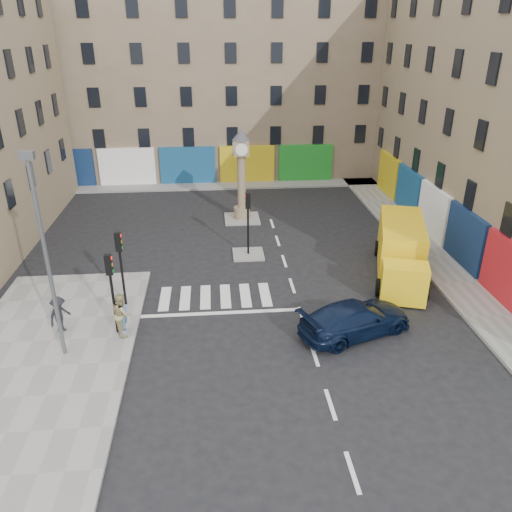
{
  "coord_description": "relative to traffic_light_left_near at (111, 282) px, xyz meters",
  "views": [
    {
      "loc": [
        -3.87,
        -18.66,
        12.32
      ],
      "look_at": [
        -1.93,
        3.54,
        2.0
      ],
      "focal_mm": 35.0,
      "sensor_mm": 36.0,
      "label": 1
    }
  ],
  "objects": [
    {
      "name": "sidewalk_left",
      "position": [
        -2.7,
        -2.2,
        -2.55
      ],
      "size": [
        7.0,
        16.0,
        0.15
      ],
      "primitive_type": "cube",
      "color": "gray",
      "rests_on": "ground"
    },
    {
      "name": "navy_sedan",
      "position": [
        10.35,
        -0.81,
        -1.87
      ],
      "size": [
        5.57,
        3.81,
        1.5
      ],
      "primitive_type": "imported",
      "rotation": [
        0.0,
        0.0,
        1.94
      ],
      "color": "black",
      "rests_on": "ground"
    },
    {
      "name": "clock_pillar",
      "position": [
        6.3,
        13.8,
        0.93
      ],
      "size": [
        1.2,
        1.2,
        6.1
      ],
      "color": "#867058",
      "rests_on": "island_far"
    },
    {
      "name": "pedestrian_blue",
      "position": [
        0.3,
        0.05,
        -1.61
      ],
      "size": [
        0.51,
        0.69,
        1.72
      ],
      "primitive_type": "imported",
      "rotation": [
        0.0,
        0.0,
        1.4
      ],
      "color": "#5995CC",
      "rests_on": "sidewalk_left"
    },
    {
      "name": "sidewalk_right",
      "position": [
        17.0,
        9.8,
        -2.55
      ],
      "size": [
        2.6,
        30.0,
        0.15
      ],
      "primitive_type": "cube",
      "color": "gray",
      "rests_on": "ground"
    },
    {
      "name": "building_far",
      "position": [
        4.3,
        27.8,
        5.88
      ],
      "size": [
        32.0,
        10.0,
        17.0
      ],
      "primitive_type": "cube",
      "color": "#7F6C55",
      "rests_on": "ground"
    },
    {
      "name": "lamp_post",
      "position": [
        -1.9,
        -1.4,
        2.17
      ],
      "size": [
        0.5,
        0.25,
        8.3
      ],
      "color": "#595B60",
      "rests_on": "sidewalk_left"
    },
    {
      "name": "island_far",
      "position": [
        6.3,
        13.8,
        -2.56
      ],
      "size": [
        2.4,
        2.4,
        0.12
      ],
      "primitive_type": "cube",
      "color": "gray",
      "rests_on": "ground"
    },
    {
      "name": "traffic_light_island",
      "position": [
        6.3,
        7.8,
        -0.03
      ],
      "size": [
        0.28,
        0.22,
        3.7
      ],
      "color": "black",
      "rests_on": "island_near"
    },
    {
      "name": "pedestrian_dark",
      "position": [
        -2.41,
        0.23,
        -1.62
      ],
      "size": [
        1.09,
        1.27,
        1.7
      ],
      "primitive_type": "imported",
      "rotation": [
        0.0,
        0.0,
        1.05
      ],
      "color": "black",
      "rests_on": "sidewalk_left"
    },
    {
      "name": "traffic_light_left_far",
      "position": [
        0.0,
        2.4,
        0.0
      ],
      "size": [
        0.28,
        0.22,
        3.7
      ],
      "color": "black",
      "rests_on": "sidewalk_left"
    },
    {
      "name": "pedestrian_tan",
      "position": [
        0.3,
        -0.14,
        -1.51
      ],
      "size": [
        0.98,
        1.11,
        1.93
      ],
      "primitive_type": "imported",
      "rotation": [
        0.0,
        0.0,
        1.88
      ],
      "color": "#95885C",
      "rests_on": "sidewalk_left"
    },
    {
      "name": "ground",
      "position": [
        8.3,
        -0.2,
        -2.62
      ],
      "size": [
        120.0,
        120.0,
        0.0
      ],
      "primitive_type": "plane",
      "color": "black",
      "rests_on": "ground"
    },
    {
      "name": "island_near",
      "position": [
        6.3,
        7.8,
        -2.56
      ],
      "size": [
        1.8,
        1.8,
        0.12
      ],
      "primitive_type": "cube",
      "color": "gray",
      "rests_on": "ground"
    },
    {
      "name": "yellow_van",
      "position": [
        14.34,
        4.83,
        -1.28
      ],
      "size": [
        4.25,
        7.73,
        2.69
      ],
      "rotation": [
        0.0,
        0.0,
        -0.3
      ],
      "color": "yellow",
      "rests_on": "ground"
    },
    {
      "name": "traffic_light_left_near",
      "position": [
        0.0,
        0.0,
        0.0
      ],
      "size": [
        0.28,
        0.22,
        3.7
      ],
      "color": "black",
      "rests_on": "sidewalk_left"
    },
    {
      "name": "sidewalk_far",
      "position": [
        4.3,
        22.0,
        -2.55
      ],
      "size": [
        32.0,
        2.4,
        0.15
      ],
      "primitive_type": "cube",
      "color": "gray",
      "rests_on": "ground"
    }
  ]
}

